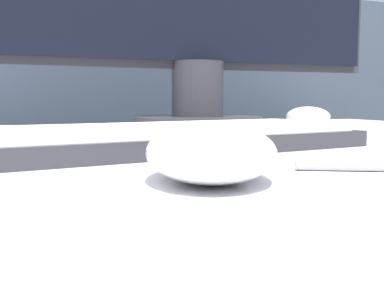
{
  "coord_description": "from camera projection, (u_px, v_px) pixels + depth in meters",
  "views": [
    {
      "loc": [
        -0.04,
        -0.39,
        0.8
      ],
      "look_at": [
        0.06,
        -0.12,
        0.78
      ],
      "focal_mm": 42.0,
      "sensor_mm": 36.0,
      "label": 1
    }
  ],
  "objects": [
    {
      "name": "computer_mouse_far",
      "position": [
        308.0,
        117.0,
        0.8
      ],
      "size": [
        0.11,
        0.12,
        0.04
      ],
      "rotation": [
        0.0,
        0.0,
        -0.48
      ],
      "color": "white",
      "rests_on": "desk"
    },
    {
      "name": "partition_panel",
      "position": [
        42.0,
        216.0,
        1.02
      ],
      "size": [
        5.0,
        0.03,
        1.09
      ],
      "color": "#333D4C",
      "rests_on": "ground_plane"
    },
    {
      "name": "computer_mouse_near",
      "position": [
        211.0,
        152.0,
        0.26
      ],
      "size": [
        0.1,
        0.12,
        0.03
      ],
      "rotation": [
        0.0,
        0.0,
        -0.33
      ],
      "color": "white",
      "rests_on": "desk"
    },
    {
      "name": "keyboard",
      "position": [
        148.0,
        139.0,
        0.42
      ],
      "size": [
        0.44,
        0.2,
        0.02
      ],
      "rotation": [
        0.0,
        0.0,
        0.15
      ],
      "color": "#28282D",
      "rests_on": "desk"
    }
  ]
}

